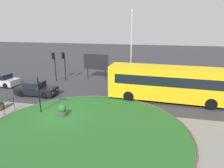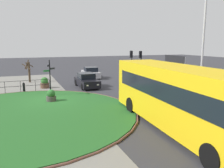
# 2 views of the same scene
# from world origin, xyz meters

# --- Properties ---
(ground) EXTENTS (120.00, 120.00, 0.00)m
(ground) POSITION_xyz_m (0.00, 0.00, 0.00)
(ground) COLOR #333338
(sidewalk_paving) EXTENTS (32.00, 7.71, 0.02)m
(sidewalk_paving) POSITION_xyz_m (0.00, -2.14, 0.01)
(sidewalk_paving) COLOR gray
(sidewalk_paving) RESTS_ON ground
(grass_island) EXTENTS (14.01, 14.01, 0.10)m
(grass_island) POSITION_xyz_m (2.94, -2.02, 0.05)
(grass_island) COLOR #235B23
(grass_island) RESTS_ON ground
(grass_kerb_ring) EXTENTS (14.32, 14.32, 0.11)m
(grass_kerb_ring) POSITION_xyz_m (2.94, -2.02, 0.06)
(grass_kerb_ring) COLOR brown
(grass_kerb_ring) RESTS_ON ground
(signpost_directional) EXTENTS (0.80, 0.98, 3.11)m
(signpost_directional) POSITION_xyz_m (-1.73, 0.13, 1.77)
(signpost_directional) COLOR black
(signpost_directional) RESTS_ON ground
(bollard_foreground) EXTENTS (0.21, 0.21, 0.92)m
(bollard_foreground) POSITION_xyz_m (-4.30, -1.96, 0.47)
(bollard_foreground) COLOR black
(bollard_foreground) RESTS_ON ground
(railing_grass_edge) EXTENTS (0.20, 5.22, 1.09)m
(railing_grass_edge) POSITION_xyz_m (-4.31, -2.25, 0.71)
(railing_grass_edge) COLOR black
(railing_grass_edge) RESTS_ON ground
(bus_yellow) EXTENTS (11.39, 3.14, 3.27)m
(bus_yellow) POSITION_xyz_m (8.61, 5.39, 1.76)
(bus_yellow) COLOR yellow
(bus_yellow) RESTS_ON ground
(car_near_lane) EXTENTS (4.12, 1.99, 1.44)m
(car_near_lane) POSITION_xyz_m (-10.53, 6.23, 0.65)
(car_near_lane) COLOR #B7B7BC
(car_near_lane) RESTS_ON ground
(car_far_lane) EXTENTS (4.20, 1.80, 1.45)m
(car_far_lane) POSITION_xyz_m (-4.63, 4.08, 0.66)
(car_far_lane) COLOR black
(car_far_lane) RESTS_ON ground
(traffic_light_near) EXTENTS (0.49, 0.28, 3.64)m
(traffic_light_near) POSITION_xyz_m (-4.27, 10.10, 2.67)
(traffic_light_near) COLOR black
(traffic_light_near) RESTS_ON ground
(traffic_light_far) EXTENTS (0.49, 0.28, 3.64)m
(traffic_light_far) POSITION_xyz_m (-5.33, 9.51, 2.67)
(traffic_light_far) COLOR black
(traffic_light_far) RESTS_ON ground
(lamppost_tall) EXTENTS (0.32, 0.32, 8.66)m
(lamppost_tall) POSITION_xyz_m (4.29, 10.64, 4.63)
(lamppost_tall) COLOR #B7B7BC
(lamppost_tall) RESTS_ON ground
(billboard_left) EXTENTS (3.46, 0.49, 3.30)m
(billboard_left) POSITION_xyz_m (-0.46, 11.73, 2.22)
(billboard_left) COLOR black
(billboard_left) RESTS_ON ground
(planter_near_signpost) EXTENTS (0.86, 0.86, 1.12)m
(planter_near_signpost) POSITION_xyz_m (-5.66, 0.01, 0.51)
(planter_near_signpost) COLOR brown
(planter_near_signpost) RESTS_ON ground
(planter_kerbside) EXTENTS (0.74, 0.74, 0.98)m
(planter_kerbside) POSITION_xyz_m (0.30, -0.07, 0.45)
(planter_kerbside) COLOR #47423D
(planter_kerbside) RESTS_ON ground
(street_tree_bare) EXTENTS (1.27, 1.23, 2.61)m
(street_tree_bare) POSITION_xyz_m (-9.88, -1.33, 1.38)
(street_tree_bare) COLOR #423323
(street_tree_bare) RESTS_ON ground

